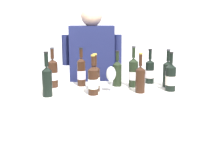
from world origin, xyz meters
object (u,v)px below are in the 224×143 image
wine_bottle_5 (81,72)px  person_server (93,91)px  wine_bottle_1 (140,78)px  wine_bottle_8 (47,80)px  wine_bottle_10 (117,72)px  wine_bottle_3 (168,73)px  ice_bucket (1,79)px  wine_bottle_6 (171,77)px  wine_bottle_9 (150,71)px  wine_glass (111,75)px  wine_bottle_4 (93,81)px  wine_bottle_7 (53,73)px  wine_bottle_0 (95,78)px  wine_bottle_2 (133,72)px

wine_bottle_5 → person_server: 0.52m
wine_bottle_1 → wine_bottle_8: size_ratio=0.94×
wine_bottle_10 → wine_bottle_1: bearing=-59.9°
wine_bottle_3 → wine_bottle_8: 1.02m
ice_bucket → wine_bottle_10: bearing=2.7°
wine_bottle_6 → wine_bottle_9: bearing=107.8°
wine_bottle_1 → wine_glass: (-0.23, 0.06, 0.02)m
wine_bottle_4 → person_server: person_server is taller
wine_bottle_3 → wine_bottle_7: (-0.98, 0.12, 0.00)m
wine_bottle_8 → wine_bottle_9: 0.94m
wine_bottle_0 → wine_bottle_7: wine_bottle_7 is taller
wine_bottle_2 → person_server: bearing=121.9°
person_server → wine_bottle_5: bearing=-106.4°
wine_bottle_2 → wine_bottle_10: 0.14m
wine_bottle_0 → wine_bottle_7: (-0.35, 0.19, 0.02)m
wine_glass → ice_bucket: (-0.88, 0.15, -0.04)m
wine_bottle_6 → wine_bottle_7: 0.99m
wine_bottle_7 → wine_bottle_10: size_ratio=1.11×
wine_bottle_6 → wine_bottle_9: wine_bottle_6 is taller
wine_bottle_5 → ice_bucket: wine_bottle_5 is taller
wine_bottle_1 → ice_bucket: wine_bottle_1 is taller
wine_bottle_7 → person_server: person_server is taller
wine_bottle_3 → wine_glass: 0.52m
wine_bottle_2 → wine_bottle_9: 0.21m
wine_bottle_2 → wine_bottle_6: wine_bottle_2 is taller
wine_bottle_5 → wine_bottle_6: size_ratio=1.05×
wine_bottle_3 → wine_glass: size_ratio=1.58×
wine_bottle_0 → wine_bottle_6: bearing=-6.5°
wine_bottle_5 → wine_glass: 0.33m
ice_bucket → person_server: person_server is taller
wine_bottle_0 → wine_bottle_10: 0.26m
wine_bottle_9 → person_server: (-0.50, 0.40, -0.27)m
wine_glass → wine_bottle_1: bearing=-14.5°
wine_bottle_8 → wine_bottle_1: bearing=1.0°
wine_glass → ice_bucket: bearing=170.6°
person_server → wine_bottle_9: bearing=-38.6°
wine_bottle_6 → ice_bucket: wine_bottle_6 is taller
wine_bottle_6 → wine_glass: bearing=175.9°
wine_bottle_1 → wine_bottle_5: wine_bottle_5 is taller
wine_bottle_4 → wine_bottle_8: 0.35m
wine_glass → wine_bottle_7: bearing=154.4°
wine_bottle_2 → ice_bucket: (-1.10, 0.00, -0.03)m
wine_bottle_6 → wine_bottle_1: bearing=-174.7°
wine_bottle_4 → person_server: (0.04, 0.72, -0.27)m
wine_bottle_2 → wine_bottle_3: (0.29, -0.03, -0.01)m
ice_bucket → person_server: size_ratio=0.14×
wine_bottle_5 → wine_bottle_8: wine_bottle_8 is taller
wine_bottle_2 → wine_bottle_7: 0.69m
wine_bottle_3 → ice_bucket: bearing=178.5°
wine_bottle_8 → wine_bottle_10: bearing=24.6°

